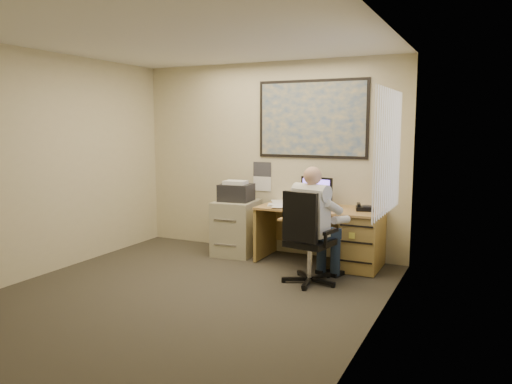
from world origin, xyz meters
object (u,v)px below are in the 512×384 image
at_px(desk, 345,233).
at_px(filing_cabinet, 236,222).
at_px(office_chair, 309,257).
at_px(person, 311,225).

bearing_deg(desk, filing_cabinet, -178.62).
bearing_deg(office_chair, desk, 90.19).
height_order(desk, person, person).
distance_m(filing_cabinet, person, 1.60).
distance_m(office_chair, person, 0.37).
xyz_separation_m(desk, office_chair, (-0.16, -0.89, -0.12)).
xyz_separation_m(filing_cabinet, office_chair, (1.39, -0.86, -0.13)).
xyz_separation_m(desk, filing_cabinet, (-1.56, -0.04, 0.01)).
bearing_deg(office_chair, filing_cabinet, 159.05).
relative_size(desk, office_chair, 1.47).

